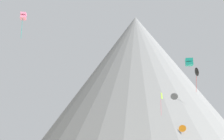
{
  "coord_description": "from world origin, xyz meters",
  "views": [
    {
      "loc": [
        2.74,
        -28.03,
        3.01
      ],
      "look_at": [
        -3.51,
        48.12,
        25.51
      ],
      "focal_mm": 49.86,
      "sensor_mm": 36.0,
      "label": 1
    }
  ],
  "objects_px": {
    "kite_orange_low": "(182,129)",
    "kite_pink_high": "(23,16)",
    "kite_white_low": "(128,137)",
    "kite_black_high": "(196,72)",
    "kite_teal_mid": "(189,62)",
    "rock_massif": "(136,92)",
    "kite_violet_mid": "(133,111)",
    "kite_lime_mid": "(161,100)"
  },
  "relations": [
    {
      "from": "kite_white_low",
      "to": "kite_violet_mid",
      "type": "distance_m",
      "value": 14.69
    },
    {
      "from": "kite_violet_mid",
      "to": "kite_lime_mid",
      "type": "bearing_deg",
      "value": -128.16
    },
    {
      "from": "kite_black_high",
      "to": "kite_pink_high",
      "type": "xyz_separation_m",
      "value": [
        -39.76,
        -24.47,
        6.21
      ]
    },
    {
      "from": "kite_pink_high",
      "to": "kite_white_low",
      "type": "height_order",
      "value": "kite_pink_high"
    },
    {
      "from": "kite_white_low",
      "to": "kite_lime_mid",
      "type": "xyz_separation_m",
      "value": [
        7.13,
        -15.35,
        5.94
      ]
    },
    {
      "from": "kite_orange_low",
      "to": "kite_lime_mid",
      "type": "height_order",
      "value": "kite_lime_mid"
    },
    {
      "from": "rock_massif",
      "to": "kite_lime_mid",
      "type": "relative_size",
      "value": 21.49
    },
    {
      "from": "kite_pink_high",
      "to": "kite_violet_mid",
      "type": "relative_size",
      "value": 1.03
    },
    {
      "from": "kite_black_high",
      "to": "kite_violet_mid",
      "type": "relative_size",
      "value": 1.2
    },
    {
      "from": "kite_white_low",
      "to": "kite_lime_mid",
      "type": "distance_m",
      "value": 17.94
    },
    {
      "from": "rock_massif",
      "to": "kite_white_low",
      "type": "relative_size",
      "value": 24.35
    },
    {
      "from": "kite_black_high",
      "to": "kite_lime_mid",
      "type": "distance_m",
      "value": 28.14
    },
    {
      "from": "rock_massif",
      "to": "kite_teal_mid",
      "type": "bearing_deg",
      "value": -80.61
    },
    {
      "from": "kite_black_high",
      "to": "kite_teal_mid",
      "type": "bearing_deg",
      "value": -26.97
    },
    {
      "from": "kite_black_high",
      "to": "kite_teal_mid",
      "type": "xyz_separation_m",
      "value": [
        -7.5,
        -33.0,
        -7.55
      ]
    },
    {
      "from": "kite_black_high",
      "to": "kite_pink_high",
      "type": "height_order",
      "value": "kite_pink_high"
    },
    {
      "from": "kite_black_high",
      "to": "kite_violet_mid",
      "type": "distance_m",
      "value": 20.35
    },
    {
      "from": "kite_violet_mid",
      "to": "rock_massif",
      "type": "bearing_deg",
      "value": 37.87
    },
    {
      "from": "kite_black_high",
      "to": "kite_violet_mid",
      "type": "xyz_separation_m",
      "value": [
        -17.3,
        4.71,
        -9.62
      ]
    },
    {
      "from": "kite_white_low",
      "to": "kite_violet_mid",
      "type": "height_order",
      "value": "kite_violet_mid"
    },
    {
      "from": "kite_pink_high",
      "to": "kite_violet_mid",
      "type": "distance_m",
      "value": 40.08
    },
    {
      "from": "kite_pink_high",
      "to": "kite_violet_mid",
      "type": "xyz_separation_m",
      "value": [
        22.46,
        29.18,
        -15.83
      ]
    },
    {
      "from": "rock_massif",
      "to": "kite_pink_high",
      "type": "xyz_separation_m",
      "value": [
        -23.1,
        -46.8,
        6.45
      ]
    },
    {
      "from": "kite_teal_mid",
      "to": "kite_orange_low",
      "type": "xyz_separation_m",
      "value": [
        1.91,
        26.25,
        -8.27
      ]
    },
    {
      "from": "rock_massif",
      "to": "kite_violet_mid",
      "type": "height_order",
      "value": "rock_massif"
    },
    {
      "from": "kite_white_low",
      "to": "kite_lime_mid",
      "type": "height_order",
      "value": "kite_lime_mid"
    },
    {
      "from": "kite_teal_mid",
      "to": "kite_white_low",
      "type": "height_order",
      "value": "kite_teal_mid"
    },
    {
      "from": "kite_black_high",
      "to": "kite_white_low",
      "type": "distance_m",
      "value": 26.79
    },
    {
      "from": "kite_black_high",
      "to": "kite_orange_low",
      "type": "bearing_deg",
      "value": -53.8
    },
    {
      "from": "kite_black_high",
      "to": "kite_lime_mid",
      "type": "height_order",
      "value": "kite_black_high"
    },
    {
      "from": "kite_pink_high",
      "to": "kite_teal_mid",
      "type": "xyz_separation_m",
      "value": [
        32.26,
        -8.54,
        -13.76
      ]
    },
    {
      "from": "rock_massif",
      "to": "kite_white_low",
      "type": "distance_m",
      "value": 34.6
    },
    {
      "from": "kite_orange_low",
      "to": "kite_pink_high",
      "type": "bearing_deg",
      "value": 44.77
    },
    {
      "from": "kite_orange_low",
      "to": "kite_violet_mid",
      "type": "bearing_deg",
      "value": -27.06
    },
    {
      "from": "kite_lime_mid",
      "to": "kite_white_low",
      "type": "bearing_deg",
      "value": 99.45
    },
    {
      "from": "kite_pink_high",
      "to": "kite_violet_mid",
      "type": "bearing_deg",
      "value": -139.44
    },
    {
      "from": "kite_pink_high",
      "to": "kite_teal_mid",
      "type": "relative_size",
      "value": 4.65
    },
    {
      "from": "kite_pink_high",
      "to": "kite_white_low",
      "type": "xyz_separation_m",
      "value": [
        21.12,
        17.01,
        -23.96
      ]
    },
    {
      "from": "kite_black_high",
      "to": "kite_white_low",
      "type": "height_order",
      "value": "kite_black_high"
    },
    {
      "from": "rock_massif",
      "to": "kite_orange_low",
      "type": "distance_m",
      "value": 34.8
    },
    {
      "from": "rock_massif",
      "to": "kite_violet_mid",
      "type": "distance_m",
      "value": 19.97
    },
    {
      "from": "rock_massif",
      "to": "kite_teal_mid",
      "type": "xyz_separation_m",
      "value": [
        9.15,
        -55.33,
        -7.31
      ]
    }
  ]
}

